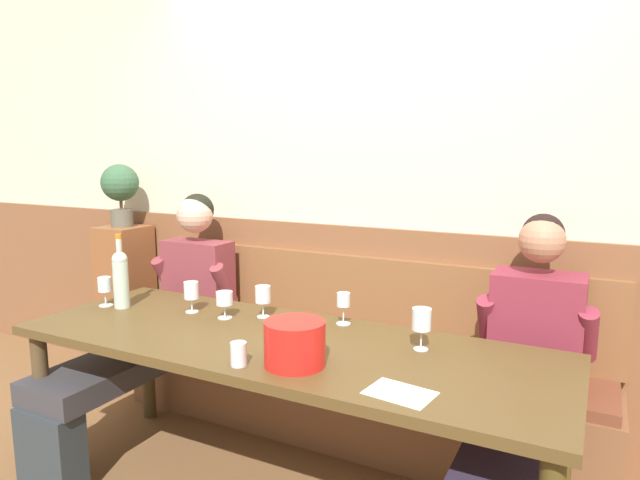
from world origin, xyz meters
name	(u,v)px	position (x,y,z in m)	size (l,w,h in m)	color
room_wall_back	(367,169)	(0.00, 1.09, 1.40)	(6.80, 0.08, 2.80)	beige
wood_wainscot_panel	(361,325)	(0.00, 1.04, 0.55)	(6.80, 0.03, 1.10)	brown
wall_bench	(344,385)	(0.00, 0.83, 0.28)	(2.59, 0.42, 0.94)	brown
dining_table	(279,357)	(0.00, 0.18, 0.66)	(2.29, 0.79, 0.73)	#503C1E
person_center_left_seat	(157,318)	(-0.95, 0.46, 0.61)	(0.51, 1.21, 1.26)	#2B3338
person_center_right_seat	(525,384)	(0.92, 0.48, 0.61)	(0.48, 1.21, 1.24)	#333333
ice_bucket	(295,343)	(0.19, -0.03, 0.82)	(0.22, 0.22, 0.16)	red
wine_bottle_clear_water	(121,277)	(-0.93, 0.22, 0.89)	(0.07, 0.07, 0.37)	#B2CCBB
wine_glass_center_front	(224,300)	(-0.38, 0.31, 0.82)	(0.08, 0.08, 0.13)	silver
wine_glass_mid_right	(422,320)	(0.55, 0.33, 0.85)	(0.07, 0.07, 0.17)	silver
wine_glass_near_bucket	(343,302)	(0.15, 0.48, 0.84)	(0.06, 0.06, 0.14)	silver
wine_glass_left_end	(105,286)	(-1.03, 0.20, 0.83)	(0.07, 0.07, 0.15)	silver
wine_glass_right_end	(263,296)	(-0.23, 0.41, 0.84)	(0.07, 0.07, 0.15)	silver
wine_glass_center_rear	(191,291)	(-0.58, 0.32, 0.84)	(0.07, 0.07, 0.15)	silver
water_tumbler_right	(239,354)	(0.02, -0.13, 0.78)	(0.06, 0.06, 0.09)	silver
tasting_sheet_left_guest	(400,393)	(0.61, -0.08, 0.73)	(0.21, 0.15, 0.00)	white
corner_pedestal	(127,303)	(-1.59, 0.86, 0.51)	(0.28, 0.28, 1.02)	brown
potted_plant	(120,188)	(-1.59, 0.86, 1.27)	(0.23, 0.23, 0.40)	#575648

